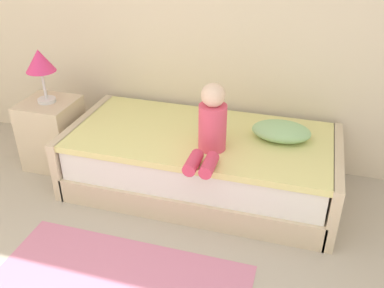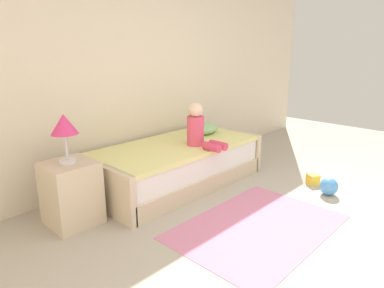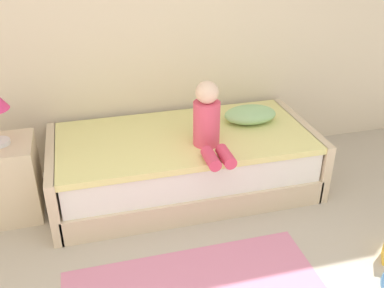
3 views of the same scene
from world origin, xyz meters
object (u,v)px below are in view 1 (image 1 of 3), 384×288
(bed, at_px, (201,162))
(table_lamp, at_px, (40,63))
(pillow, at_px, (281,131))
(nightstand, at_px, (53,133))
(child_figure, at_px, (211,126))

(bed, xyz_separation_m, table_lamp, (-1.35, 0.01, 0.69))
(pillow, bearing_deg, bed, -170.47)
(table_lamp, bearing_deg, pillow, 2.61)
(nightstand, distance_m, table_lamp, 0.64)
(bed, relative_size, table_lamp, 4.69)
(bed, bearing_deg, table_lamp, 179.52)
(table_lamp, relative_size, pillow, 1.02)
(bed, height_order, nightstand, nightstand)
(pillow, bearing_deg, nightstand, -177.39)
(bed, xyz_separation_m, child_figure, (0.13, -0.23, 0.46))
(bed, bearing_deg, nightstand, 179.52)
(child_figure, xyz_separation_m, pillow, (0.47, 0.33, -0.14))
(table_lamp, xyz_separation_m, pillow, (1.95, 0.09, -0.37))
(nightstand, xyz_separation_m, pillow, (1.95, 0.09, 0.26))
(nightstand, bearing_deg, pillow, 2.61)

